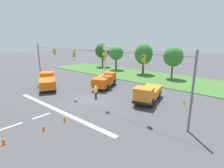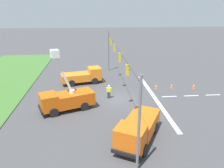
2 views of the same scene
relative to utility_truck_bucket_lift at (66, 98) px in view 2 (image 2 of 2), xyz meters
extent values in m
plane|color=#424244|center=(2.68, -6.01, -1.41)|extent=(200.00, 200.00, 0.00)
cube|color=silver|center=(2.68, -10.95, -1.40)|extent=(17.60, 0.50, 0.01)
cube|color=silver|center=(2.68, -12.95, -1.40)|extent=(0.20, 2.00, 0.01)
cube|color=silver|center=(2.68, -15.95, -1.40)|extent=(0.20, 2.00, 0.01)
cube|color=silver|center=(2.68, -18.95, -1.40)|extent=(0.20, 2.00, 0.01)
cylinder|color=slate|center=(-10.32, -6.01, 2.19)|extent=(0.20, 0.20, 7.20)
cylinder|color=slate|center=(15.68, -6.01, 2.19)|extent=(0.20, 0.20, 7.20)
cylinder|color=black|center=(2.68, -6.01, 5.19)|extent=(26.00, 0.03, 0.03)
cylinder|color=black|center=(-5.15, -6.01, 5.14)|extent=(0.02, 0.02, 0.10)
cube|color=gold|center=(-5.15, -6.01, 4.61)|extent=(0.32, 0.28, 0.96)
cylinder|color=black|center=(-5.15, -6.17, 4.93)|extent=(0.16, 0.05, 0.16)
cylinder|color=black|center=(-5.15, -6.17, 4.61)|extent=(0.16, 0.05, 0.16)
cylinder|color=yellow|center=(-5.15, -6.17, 4.29)|extent=(0.16, 0.05, 0.16)
cylinder|color=black|center=(-0.15, -6.01, 5.14)|extent=(0.02, 0.02, 0.10)
cube|color=gold|center=(-0.15, -6.01, 4.61)|extent=(0.32, 0.28, 0.96)
cylinder|color=yellow|center=(-0.15, -6.17, 4.93)|extent=(0.16, 0.05, 0.16)
cylinder|color=black|center=(-0.15, -6.17, 4.61)|extent=(0.16, 0.05, 0.16)
cylinder|color=black|center=(-0.15, -6.17, 4.29)|extent=(0.16, 0.05, 0.16)
cylinder|color=black|center=(5.51, -6.01, 5.14)|extent=(0.02, 0.02, 0.10)
cube|color=gold|center=(5.51, -6.01, 4.61)|extent=(0.32, 0.28, 0.96)
cylinder|color=yellow|center=(5.51, -6.17, 4.93)|extent=(0.16, 0.05, 0.16)
cylinder|color=black|center=(5.51, -6.17, 4.61)|extent=(0.16, 0.05, 0.16)
cylinder|color=black|center=(5.51, -6.17, 4.29)|extent=(0.16, 0.05, 0.16)
cylinder|color=black|center=(10.83, -6.01, 5.14)|extent=(0.02, 0.02, 0.10)
cube|color=gold|center=(10.83, -6.01, 4.61)|extent=(0.32, 0.28, 0.96)
cylinder|color=black|center=(10.83, -6.17, 4.93)|extent=(0.16, 0.05, 0.16)
cylinder|color=yellow|center=(10.83, -6.17, 4.61)|extent=(0.16, 0.05, 0.16)
cylinder|color=black|center=(10.83, -6.17, 4.29)|extent=(0.16, 0.05, 0.16)
cube|color=#D6560F|center=(0.37, -0.95, -0.18)|extent=(3.61, 4.65, 1.45)
cube|color=#D6560F|center=(-0.69, 1.79, -0.04)|extent=(2.68, 2.43, 1.73)
cube|color=#1E2838|center=(-0.92, 2.36, 0.26)|extent=(1.84, 0.80, 0.78)
cube|color=black|center=(-1.04, 2.68, -0.76)|extent=(2.18, 0.97, 0.30)
cylinder|color=black|center=(-1.59, 1.19, -0.91)|extent=(0.62, 1.03, 1.00)
cylinder|color=black|center=(0.37, 1.95, -0.91)|extent=(0.62, 1.03, 1.00)
cylinder|color=black|center=(-0.34, -2.01, -0.91)|extent=(0.62, 1.03, 1.00)
cylinder|color=black|center=(1.61, -1.25, -0.91)|extent=(0.62, 1.03, 1.00)
cylinder|color=silver|center=(0.26, -0.68, 0.72)|extent=(0.60, 0.60, 0.36)
cube|color=white|center=(-0.02, 0.05, 2.73)|extent=(0.87, 1.75, 4.45)
cube|color=white|center=(-0.30, 0.77, 5.16)|extent=(1.13, 1.07, 0.80)
cube|color=orange|center=(8.85, -0.44, -0.35)|extent=(3.10, 4.55, 1.10)
cube|color=orange|center=(9.50, -3.34, 0.01)|extent=(2.49, 2.21, 1.82)
cube|color=#1E2838|center=(9.63, -3.95, 0.32)|extent=(1.89, 0.51, 0.82)
cube|color=black|center=(9.71, -4.29, -0.76)|extent=(2.23, 0.64, 0.30)
cylinder|color=black|center=(10.45, -2.89, -0.91)|extent=(0.49, 1.04, 1.00)
cylinder|color=black|center=(8.44, -3.34, -0.91)|extent=(0.49, 1.04, 1.00)
cylinder|color=black|center=(9.70, 0.51, -0.91)|extent=(0.49, 1.04, 1.00)
cylinder|color=black|center=(7.68, 0.06, -0.91)|extent=(0.49, 1.04, 1.00)
cube|color=orange|center=(-5.72, -7.36, -0.25)|extent=(5.00, 4.22, 1.30)
cube|color=orange|center=(-8.47, -5.82, 0.03)|extent=(2.76, 2.90, 1.88)
cube|color=#1E2838|center=(-9.04, -5.49, 0.36)|extent=(1.07, 1.80, 0.85)
cube|color=black|center=(-9.36, -5.32, -0.76)|extent=(1.29, 2.14, 0.30)
cylinder|color=black|center=(-8.78, -6.89, -0.91)|extent=(1.01, 0.73, 1.00)
cylinder|color=black|center=(-7.71, -4.99, -0.91)|extent=(1.01, 0.73, 1.00)
cylinder|color=black|center=(-5.56, -8.69, -0.91)|extent=(1.01, 0.73, 1.00)
cylinder|color=black|center=(-4.50, -6.79, -0.91)|extent=(1.01, 0.73, 1.00)
cylinder|color=#383842|center=(2.91, -4.93, -0.98)|extent=(0.18, 0.18, 0.85)
cylinder|color=#383842|center=(2.89, -5.13, -0.98)|extent=(0.18, 0.18, 0.85)
cube|color=yellow|center=(2.90, -5.03, -0.26)|extent=(0.27, 0.42, 0.60)
cube|color=silver|center=(2.90, -5.03, -0.26)|extent=(0.11, 0.43, 0.62)
cylinder|color=yellow|center=(2.92, -4.76, -0.23)|extent=(0.11, 0.11, 0.55)
cylinder|color=yellow|center=(2.88, -5.30, -0.23)|extent=(0.11, 0.11, 0.55)
sphere|color=tan|center=(2.90, -5.03, 0.17)|extent=(0.22, 0.22, 0.22)
sphere|color=white|center=(2.90, -5.03, 0.23)|extent=(0.26, 0.26, 0.26)
cube|color=orange|center=(13.79, 1.79, -1.39)|extent=(0.36, 0.36, 0.03)
cone|color=orange|center=(13.79, 1.79, -1.08)|extent=(0.23, 0.23, 0.58)
cylinder|color=white|center=(13.79, 1.79, -1.05)|extent=(0.14, 0.14, 0.10)
cube|color=orange|center=(13.07, 0.67, -1.39)|extent=(0.36, 0.36, 0.03)
cone|color=orange|center=(13.07, 0.67, -1.02)|extent=(0.29, 0.29, 0.71)
cylinder|color=white|center=(13.07, 0.67, -0.98)|extent=(0.18, 0.18, 0.13)
cube|color=orange|center=(5.70, -14.34, -1.39)|extent=(0.36, 0.36, 0.03)
cone|color=orange|center=(5.70, -14.34, -1.03)|extent=(0.28, 0.28, 0.70)
cylinder|color=white|center=(5.70, -14.34, -0.99)|extent=(0.17, 0.17, 0.13)
cube|color=orange|center=(5.34, -17.49, -1.39)|extent=(0.36, 0.36, 0.03)
cone|color=orange|center=(5.34, -17.49, -1.00)|extent=(0.30, 0.30, 0.75)
cylinder|color=white|center=(5.34, -17.49, -0.96)|extent=(0.19, 0.19, 0.14)
cube|color=orange|center=(8.94, -4.65, -1.39)|extent=(0.36, 0.36, 0.03)
cone|color=orange|center=(8.94, -4.65, -1.08)|extent=(0.24, 0.24, 0.59)
cylinder|color=white|center=(8.94, -4.65, -1.05)|extent=(0.15, 0.15, 0.11)
cube|color=orange|center=(5.53, -11.99, -1.39)|extent=(0.36, 0.36, 0.03)
cone|color=orange|center=(5.53, -11.99, -1.01)|extent=(0.29, 0.29, 0.73)
cylinder|color=white|center=(5.53, -11.99, -0.97)|extent=(0.18, 0.18, 0.13)
camera|label=1|loc=(19.69, -21.14, 6.62)|focal=28.00mm
camera|label=2|loc=(-22.87, -3.03, 9.72)|focal=35.00mm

